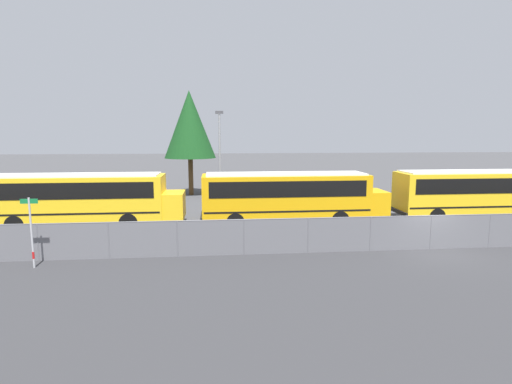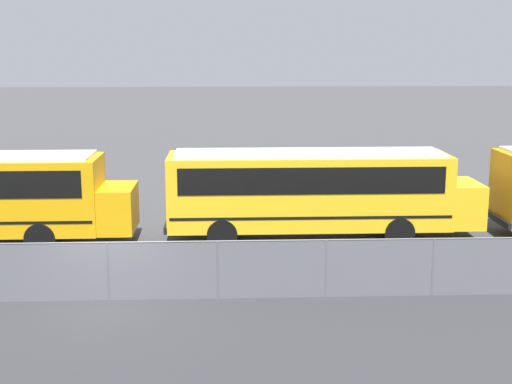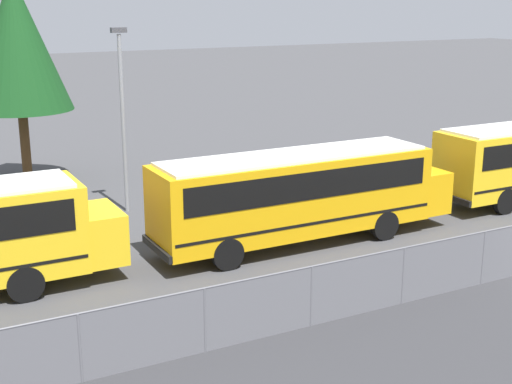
{
  "view_description": "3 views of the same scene",
  "coord_description": "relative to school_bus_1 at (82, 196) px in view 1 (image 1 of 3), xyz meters",
  "views": [
    {
      "loc": [
        -10.34,
        -17.98,
        5.58
      ],
      "look_at": [
        -7.99,
        5.71,
        2.12
      ],
      "focal_mm": 28.0,
      "sensor_mm": 36.0,
      "label": 1
    },
    {
      "loc": [
        3.3,
        -19.06,
        7.06
      ],
      "look_at": [
        4.37,
        6.12,
        1.78
      ],
      "focal_mm": 50.0,
      "sensor_mm": 36.0,
      "label": 2
    },
    {
      "loc": [
        -18.49,
        -14.54,
        8.38
      ],
      "look_at": [
        -7.67,
        5.79,
        2.09
      ],
      "focal_mm": 50.0,
      "sensor_mm": 36.0,
      "label": 3
    }
  ],
  "objects": [
    {
      "name": "tree_1",
      "position": [
        5.6,
        12.85,
        4.49
      ],
      "size": [
        4.67,
        4.67,
        9.5
      ],
      "color": "#51381E",
      "rests_on": "ground_plane"
    },
    {
      "name": "fence",
      "position": [
        18.31,
        -6.27,
        -1.07
      ],
      "size": [
        85.22,
        0.07,
        1.7
      ],
      "color": "#9EA0A5",
      "rests_on": "ground_plane"
    },
    {
      "name": "school_bus_1",
      "position": [
        0.0,
        0.0,
        0.0
      ],
      "size": [
        11.37,
        2.48,
        3.25
      ],
      "color": "yellow",
      "rests_on": "ground_plane"
    },
    {
      "name": "light_pole",
      "position": [
        8.23,
        6.13,
        2.09
      ],
      "size": [
        0.6,
        0.24,
        7.3
      ],
      "color": "gray",
      "rests_on": "ground_plane"
    },
    {
      "name": "school_bus_3",
      "position": [
        24.82,
        -0.23,
        0.0
      ],
      "size": [
        11.37,
        2.48,
        3.25
      ],
      "color": "yellow",
      "rests_on": "ground_plane"
    },
    {
      "name": "ground_plane",
      "position": [
        18.31,
        -6.26,
        -1.94
      ],
      "size": [
        200.0,
        200.0,
        0.0
      ],
      "primitive_type": "plane",
      "color": "#424244"
    },
    {
      "name": "school_bus_2",
      "position": [
        12.38,
        -0.49,
        0.0
      ],
      "size": [
        11.37,
        2.48,
        3.25
      ],
      "color": "#EDA80F",
      "rests_on": "ground_plane"
    },
    {
      "name": "street_sign",
      "position": [
        0.27,
        -7.24,
        -0.35
      ],
      "size": [
        0.7,
        0.09,
        3.0
      ],
      "color": "#B7B7BC",
      "rests_on": "ground_plane"
    }
  ]
}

